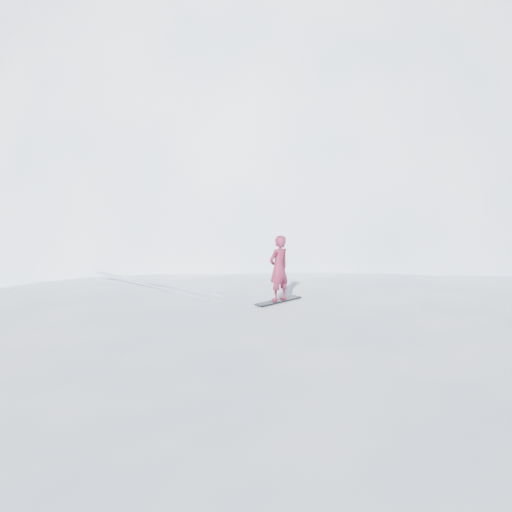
{
  "coord_description": "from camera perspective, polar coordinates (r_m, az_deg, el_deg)",
  "views": [
    {
      "loc": [
        -8.59,
        -8.23,
        5.53
      ],
      "look_at": [
        -0.26,
        2.74,
        3.5
      ],
      "focal_mm": 35.0,
      "sensor_mm": 36.0,
      "label": 1
    }
  ],
  "objects": [
    {
      "name": "ground",
      "position": [
        13.12,
        8.53,
        -16.65
      ],
      "size": [
        400.0,
        400.0,
        0.0
      ],
      "primitive_type": "plane",
      "color": "white",
      "rests_on": "ground"
    },
    {
      "name": "snowboard",
      "position": [
        13.36,
        2.61,
        -5.12
      ],
      "size": [
        1.53,
        0.42,
        0.03
      ],
      "primitive_type": "cube",
      "rotation": [
        0.0,
        0.0,
        0.09
      ],
      "color": "black",
      "rests_on": "near_ridge"
    },
    {
      "name": "near_ridge",
      "position": [
        15.77,
        3.14,
        -12.16
      ],
      "size": [
        36.0,
        28.0,
        4.8
      ],
      "primitive_type": "ellipsoid",
      "color": "white",
      "rests_on": "ground"
    },
    {
      "name": "board_tracks",
      "position": [
        15.97,
        -12.04,
        -3.04
      ],
      "size": [
        1.55,
        5.93,
        0.04
      ],
      "color": "silver",
      "rests_on": "ground"
    },
    {
      "name": "summit_peak",
      "position": [
        46.24,
        4.53,
        1.49
      ],
      "size": [
        60.0,
        56.0,
        56.0
      ],
      "primitive_type": "ellipsoid",
      "color": "white",
      "rests_on": "ground"
    },
    {
      "name": "peak_shoulder",
      "position": [
        34.25,
        -3.81,
        -0.93
      ],
      "size": [
        28.0,
        24.0,
        18.0
      ],
      "primitive_type": "ellipsoid",
      "color": "white",
      "rests_on": "ground"
    },
    {
      "name": "snowboarder",
      "position": [
        13.18,
        2.63,
        -1.4
      ],
      "size": [
        0.67,
        0.47,
        1.73
      ],
      "primitive_type": "imported",
      "rotation": [
        0.0,
        0.0,
        3.23
      ],
      "color": "maroon",
      "rests_on": "snowboard"
    },
    {
      "name": "wind_bumps",
      "position": [
        14.22,
        0.58,
        -14.5
      ],
      "size": [
        16.0,
        14.4,
        1.0
      ],
      "color": "white",
      "rests_on": "ground"
    }
  ]
}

